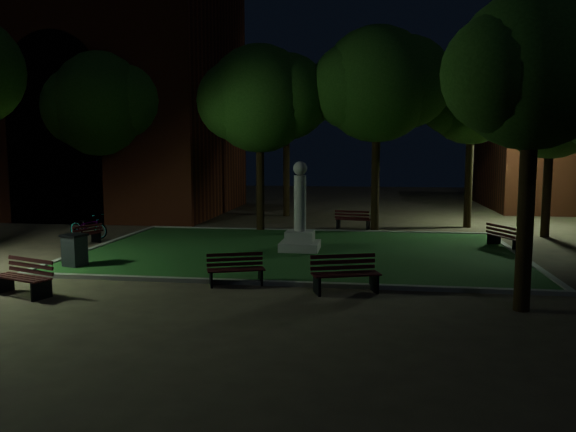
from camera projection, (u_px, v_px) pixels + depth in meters
name	position (u px, v px, depth m)	size (l,w,h in m)	color
ground	(292.00, 263.00, 18.35)	(80.00, 80.00, 0.00)	#4C3E2E
lawn	(300.00, 251.00, 20.31)	(15.00, 10.00, 0.08)	#214D1D
lawn_kerb	(300.00, 250.00, 20.31)	(15.40, 10.40, 0.12)	slate
monument	(300.00, 226.00, 20.20)	(1.40, 1.40, 3.20)	gray
building_main	(60.00, 88.00, 33.32)	(20.00, 12.00, 15.00)	#4F1E10
tree_north_wl	(262.00, 99.00, 24.88)	(5.85, 4.77, 8.33)	black
tree_north_er	(380.00, 85.00, 24.55)	(6.20, 5.06, 9.07)	black
tree_ne	(554.00, 105.00, 23.27)	(5.46, 4.46, 7.77)	black
tree_se	(537.00, 71.00, 12.26)	(4.32, 3.53, 7.18)	black
tree_nw	(110.00, 105.00, 28.18)	(6.84, 5.58, 8.71)	black
tree_far_north	(288.00, 99.00, 30.79)	(5.11, 4.17, 8.57)	black
tree_extra	(474.00, 97.00, 26.17)	(5.38, 4.39, 8.33)	black
lamppost_nw	(122.00, 160.00, 29.20)	(1.18, 0.28, 4.53)	black
lamppost_ne	(521.00, 160.00, 26.93)	(1.18, 0.28, 4.62)	black
bench_near_left	(236.00, 270.00, 15.35)	(1.64, 1.03, 0.85)	black
bench_near_right	(345.00, 275.00, 14.53)	(1.85, 1.14, 0.96)	black
bench_west_near	(24.00, 278.00, 14.23)	(1.78, 1.13, 0.92)	black
bench_left_side	(85.00, 235.00, 21.85)	(0.96, 1.52, 0.79)	black
bench_right_side	(505.00, 238.00, 20.86)	(1.22, 1.76, 0.92)	black
bench_far_side	(353.00, 220.00, 26.22)	(1.71, 0.89, 0.90)	black
trash_bin	(75.00, 251.00, 17.48)	(0.78, 0.78, 1.08)	black
bicycle	(88.00, 226.00, 23.61)	(0.68, 1.94, 1.02)	black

